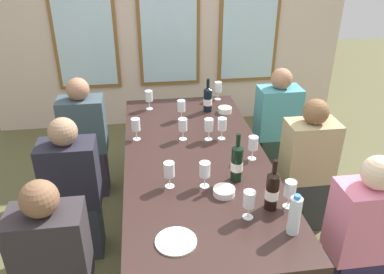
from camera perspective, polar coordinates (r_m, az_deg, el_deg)
name	(u,v)px	position (r m, az deg, el deg)	size (l,w,h in m)	color
ground_plane	(195,236)	(3.19, 0.51, -14.39)	(12.00, 12.00, 0.00)	brown
back_wall_with_windows	(168,4)	(4.60, -3.59, 19.08)	(4.21, 0.10, 2.90)	beige
dining_table	(196,165)	(2.79, 0.57, -4.10)	(1.01, 2.23, 0.74)	#301E1B
white_plate_0	(176,241)	(2.05, -2.39, -15.14)	(0.22, 0.22, 0.01)	white
wine_bottle_0	(237,163)	(2.45, 6.66, -3.78)	(0.08, 0.08, 0.33)	black
wine_bottle_1	(272,190)	(2.24, 11.78, -7.71)	(0.08, 0.08, 0.32)	black
wine_bottle_2	(208,99)	(3.41, 2.34, 5.60)	(0.08, 0.08, 0.30)	black
tasting_bowl_0	(224,191)	(2.37, 4.76, -8.03)	(0.13, 0.13, 0.04)	white
tasting_bowl_1	(225,110)	(3.43, 4.90, 4.01)	(0.12, 0.12, 0.05)	white
water_bottle	(294,215)	(2.10, 14.91, -11.10)	(0.06, 0.06, 0.24)	white
wine_glass_0	(222,125)	(2.94, 4.46, 1.75)	(0.07, 0.07, 0.17)	white
wine_glass_1	(183,126)	(2.92, -1.37, 1.69)	(0.07, 0.07, 0.17)	white
wine_glass_2	(169,170)	(2.37, -3.40, -4.91)	(0.07, 0.07, 0.17)	white
wine_glass_3	(204,171)	(2.38, 1.84, -4.99)	(0.07, 0.07, 0.17)	white
wine_glass_4	(209,126)	(2.92, 2.50, 1.66)	(0.07, 0.07, 0.17)	white
wine_glass_5	(253,144)	(2.69, 9.02, -0.98)	(0.07, 0.07, 0.17)	white
wine_glass_6	(136,126)	(2.95, -8.31, 1.66)	(0.07, 0.07, 0.17)	white
wine_glass_7	(249,200)	(2.15, 8.45, -9.15)	(0.07, 0.07, 0.17)	white
wine_glass_8	(149,96)	(3.47, -6.39, 5.98)	(0.07, 0.07, 0.17)	white
wine_glass_9	(290,190)	(2.28, 14.28, -7.61)	(0.07, 0.07, 0.17)	white
wine_glass_10	(218,88)	(3.68, 3.87, 7.27)	(0.07, 0.07, 0.17)	white
wine_glass_11	(181,106)	(3.25, -1.59, 4.55)	(0.07, 0.07, 0.17)	white
seated_person_0	(56,272)	(2.32, -19.46, -18.31)	(0.38, 0.24, 1.11)	#252F38
seated_person_1	(360,242)	(2.57, 23.60, -14.05)	(0.38, 0.24, 1.11)	#282143
seated_person_2	(85,141)	(3.52, -15.48, -0.64)	(0.38, 0.24, 1.11)	#2E2633
seated_person_3	(276,128)	(3.70, 12.31, 1.24)	(0.38, 0.24, 1.11)	#263930
seated_person_4	(74,194)	(2.86, -17.10, -8.02)	(0.38, 0.24, 1.11)	#2B2E36
seated_person_5	(306,169)	(3.13, 16.55, -4.63)	(0.38, 0.24, 1.11)	#2D3130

